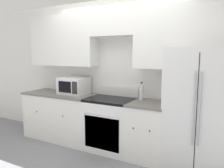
# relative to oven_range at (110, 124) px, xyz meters

# --- Properties ---
(ground_plane) EXTENTS (12.00, 12.00, 0.00)m
(ground_plane) POSITION_rel_oven_range_xyz_m (0.03, -0.31, -0.45)
(ground_plane) COLOR gray
(wall_back) EXTENTS (8.00, 0.39, 2.60)m
(wall_back) POSITION_rel_oven_range_xyz_m (0.03, 0.26, 1.12)
(wall_back) COLOR white
(wall_back) RESTS_ON ground_plane
(lower_cabinets_left) EXTENTS (1.43, 0.64, 0.89)m
(lower_cabinets_left) POSITION_rel_oven_range_xyz_m (-1.10, -0.00, -0.00)
(lower_cabinets_left) COLOR white
(lower_cabinets_left) RESTS_ON ground_plane
(lower_cabinets_right) EXTENTS (0.58, 0.64, 0.89)m
(lower_cabinets_right) POSITION_rel_oven_range_xyz_m (0.67, -0.00, -0.00)
(lower_cabinets_right) COLOR white
(lower_cabinets_right) RESTS_ON ground_plane
(oven_range) EXTENTS (0.79, 0.65, 1.05)m
(oven_range) POSITION_rel_oven_range_xyz_m (0.00, 0.00, 0.00)
(oven_range) COLOR white
(oven_range) RESTS_ON ground_plane
(refrigerator) EXTENTS (0.92, 0.73, 1.73)m
(refrigerator) POSITION_rel_oven_range_xyz_m (1.41, 0.04, 0.41)
(refrigerator) COLOR white
(refrigerator) RESTS_ON ground_plane
(microwave) EXTENTS (0.51, 0.42, 0.31)m
(microwave) POSITION_rel_oven_range_xyz_m (-0.82, 0.07, 0.60)
(microwave) COLOR white
(microwave) RESTS_ON lower_cabinets_left
(bottle) EXTENTS (0.07, 0.07, 0.30)m
(bottle) POSITION_rel_oven_range_xyz_m (0.49, 0.15, 0.56)
(bottle) COLOR silver
(bottle) RESTS_ON lower_cabinets_right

